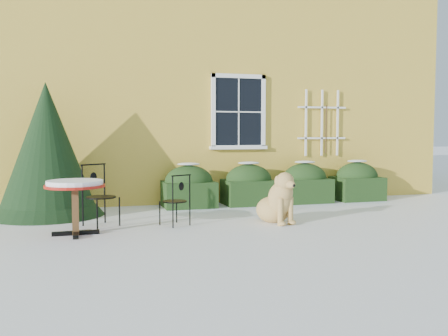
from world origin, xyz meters
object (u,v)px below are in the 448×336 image
object	(u,v)px
evergreen_shrub	(47,162)
patio_chair_far	(99,195)
patio_chair_near	(176,200)
dog	(278,202)
bistro_table	(75,190)

from	to	relation	value
evergreen_shrub	patio_chair_far	xyz separation A→B (m)	(0.87, -1.28, -0.48)
patio_chair_near	dog	xyz separation A→B (m)	(1.69, -0.25, -0.06)
evergreen_shrub	bistro_table	bearing A→B (deg)	-75.94
patio_chair_near	patio_chair_far	size ratio (longest dim) A/B	0.84
patio_chair_near	bistro_table	bearing A→B (deg)	-15.70
evergreen_shrub	dog	size ratio (longest dim) A/B	2.43
evergreen_shrub	bistro_table	distance (m)	2.04
patio_chair_near	dog	size ratio (longest dim) A/B	0.84
patio_chair_near	evergreen_shrub	bearing A→B (deg)	-65.62
evergreen_shrub	dog	bearing A→B (deg)	-26.54
evergreen_shrub	patio_chair_far	world-z (taller)	evergreen_shrub
bistro_table	patio_chair_far	bearing A→B (deg)	60.94
patio_chair_far	dog	distance (m)	2.96
patio_chair_near	patio_chair_far	world-z (taller)	patio_chair_far
dog	patio_chair_far	bearing A→B (deg)	154.82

